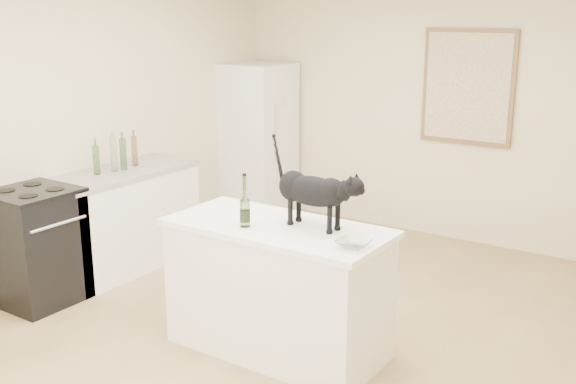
% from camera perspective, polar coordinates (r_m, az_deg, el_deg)
% --- Properties ---
extents(floor, '(5.50, 5.50, 0.00)m').
position_cam_1_polar(floor, '(5.01, -0.47, -11.83)').
color(floor, tan).
rests_on(floor, ground).
extents(wall_back, '(4.50, 0.00, 4.50)m').
position_cam_1_polar(wall_back, '(6.98, 12.46, 6.74)').
color(wall_back, beige).
rests_on(wall_back, ground).
extents(wall_left, '(0.00, 5.50, 5.50)m').
position_cam_1_polar(wall_left, '(6.12, -18.23, 5.20)').
color(wall_left, beige).
rests_on(wall_left, ground).
extents(island_base, '(1.44, 0.67, 0.86)m').
position_cam_1_polar(island_base, '(4.63, -0.87, -8.32)').
color(island_base, white).
rests_on(island_base, floor).
extents(island_top, '(1.50, 0.70, 0.04)m').
position_cam_1_polar(island_top, '(4.47, -0.89, -3.02)').
color(island_top, white).
rests_on(island_top, island_base).
extents(left_cabinets, '(0.60, 1.40, 0.86)m').
position_cam_1_polar(left_cabinets, '(6.27, -13.75, -2.42)').
color(left_cabinets, white).
rests_on(left_cabinets, floor).
extents(left_countertop, '(0.62, 1.44, 0.04)m').
position_cam_1_polar(left_countertop, '(6.16, -14.00, 1.58)').
color(left_countertop, gray).
rests_on(left_countertop, left_cabinets).
extents(stove, '(0.60, 0.60, 0.90)m').
position_cam_1_polar(stove, '(5.74, -20.38, -4.39)').
color(stove, black).
rests_on(stove, floor).
extents(fridge, '(0.68, 0.68, 1.70)m').
position_cam_1_polar(fridge, '(7.65, -2.58, 4.36)').
color(fridge, white).
rests_on(fridge, floor).
extents(artwork_frame, '(0.90, 0.03, 1.10)m').
position_cam_1_polar(artwork_frame, '(6.82, 14.85, 8.52)').
color(artwork_frame, brown).
rests_on(artwork_frame, wall_back).
extents(artwork_canvas, '(0.82, 0.00, 1.02)m').
position_cam_1_polar(artwork_canvas, '(6.81, 14.80, 8.51)').
color(artwork_canvas, beige).
rests_on(artwork_canvas, wall_back).
extents(black_cat, '(0.63, 0.22, 0.43)m').
position_cam_1_polar(black_cat, '(4.36, 2.07, -0.25)').
color(black_cat, black).
rests_on(black_cat, island_top).
extents(wine_bottle, '(0.07, 0.07, 0.31)m').
position_cam_1_polar(wine_bottle, '(4.39, -3.65, -0.98)').
color(wine_bottle, '#395E25').
rests_on(wine_bottle, island_top).
extents(glass_bowl, '(0.21, 0.21, 0.05)m').
position_cam_1_polar(glass_bowl, '(4.05, 5.53, -4.35)').
color(glass_bowl, silver).
rests_on(glass_bowl, island_top).
extents(fridge_paper, '(0.02, 0.13, 0.16)m').
position_cam_1_polar(fridge_paper, '(7.37, -0.52, 7.59)').
color(fridge_paper, silver).
rests_on(fridge_paper, fridge).
extents(counter_bottle_cluster, '(0.12, 0.48, 0.30)m').
position_cam_1_polar(counter_bottle_cluster, '(6.15, -14.17, 3.04)').
color(counter_bottle_cluster, '#1A5021').
rests_on(counter_bottle_cluster, left_countertop).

